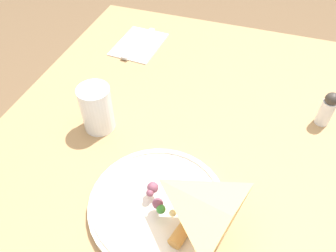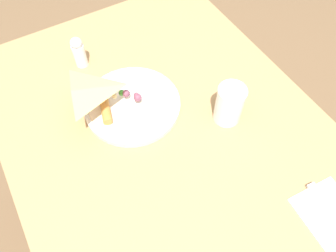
{
  "view_description": "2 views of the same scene",
  "coord_description": "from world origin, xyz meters",
  "px_view_note": "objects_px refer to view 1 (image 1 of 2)",
  "views": [
    {
      "loc": [
        -0.44,
        -0.16,
        1.26
      ],
      "look_at": [
        0.02,
        -0.01,
        0.76
      ],
      "focal_mm": 35.0,
      "sensor_mm": 36.0,
      "label": 1
    },
    {
      "loc": [
        0.36,
        -0.23,
        1.42
      ],
      "look_at": [
        -0.02,
        -0.0,
        0.75
      ],
      "focal_mm": 35.0,
      "sensor_mm": 36.0,
      "label": 2
    }
  ],
  "objects_px": {
    "plate_pizza": "(159,204)",
    "pepper_shaker": "(327,109)",
    "dining_table": "(163,173)",
    "milk_glass": "(97,109)",
    "butter_knife": "(138,44)",
    "napkin_folded": "(139,44)"
  },
  "relations": [
    {
      "from": "milk_glass",
      "to": "butter_knife",
      "type": "bearing_deg",
      "value": 7.42
    },
    {
      "from": "plate_pizza",
      "to": "napkin_folded",
      "type": "distance_m",
      "value": 0.56
    },
    {
      "from": "milk_glass",
      "to": "pepper_shaker",
      "type": "xyz_separation_m",
      "value": [
        0.18,
        -0.49,
        -0.01
      ]
    },
    {
      "from": "dining_table",
      "to": "plate_pizza",
      "type": "bearing_deg",
      "value": -162.91
    },
    {
      "from": "dining_table",
      "to": "milk_glass",
      "type": "distance_m",
      "value": 0.22
    },
    {
      "from": "butter_knife",
      "to": "plate_pizza",
      "type": "bearing_deg",
      "value": -147.14
    },
    {
      "from": "plate_pizza",
      "to": "pepper_shaker",
      "type": "bearing_deg",
      "value": -40.6
    },
    {
      "from": "napkin_folded",
      "to": "pepper_shaker",
      "type": "bearing_deg",
      "value": -107.77
    },
    {
      "from": "napkin_folded",
      "to": "dining_table",
      "type": "bearing_deg",
      "value": -150.76
    },
    {
      "from": "milk_glass",
      "to": "pepper_shaker",
      "type": "relative_size",
      "value": 1.27
    },
    {
      "from": "dining_table",
      "to": "napkin_folded",
      "type": "distance_m",
      "value": 0.42
    },
    {
      "from": "plate_pizza",
      "to": "napkin_folded",
      "type": "relative_size",
      "value": 1.44
    },
    {
      "from": "plate_pizza",
      "to": "butter_knife",
      "type": "xyz_separation_m",
      "value": [
        0.49,
        0.25,
        -0.01
      ]
    },
    {
      "from": "dining_table",
      "to": "plate_pizza",
      "type": "height_order",
      "value": "plate_pizza"
    },
    {
      "from": "dining_table",
      "to": "butter_knife",
      "type": "xyz_separation_m",
      "value": [
        0.35,
        0.2,
        0.11
      ]
    },
    {
      "from": "dining_table",
      "to": "pepper_shaker",
      "type": "relative_size",
      "value": 12.87
    },
    {
      "from": "dining_table",
      "to": "pepper_shaker",
      "type": "bearing_deg",
      "value": -60.43
    },
    {
      "from": "plate_pizza",
      "to": "pepper_shaker",
      "type": "xyz_separation_m",
      "value": [
        0.33,
        -0.29,
        0.03
      ]
    },
    {
      "from": "dining_table",
      "to": "plate_pizza",
      "type": "xyz_separation_m",
      "value": [
        -0.15,
        -0.04,
        0.12
      ]
    },
    {
      "from": "dining_table",
      "to": "milk_glass",
      "type": "height_order",
      "value": "milk_glass"
    },
    {
      "from": "butter_knife",
      "to": "pepper_shaker",
      "type": "height_order",
      "value": "pepper_shaker"
    },
    {
      "from": "milk_glass",
      "to": "napkin_folded",
      "type": "distance_m",
      "value": 0.35
    }
  ]
}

